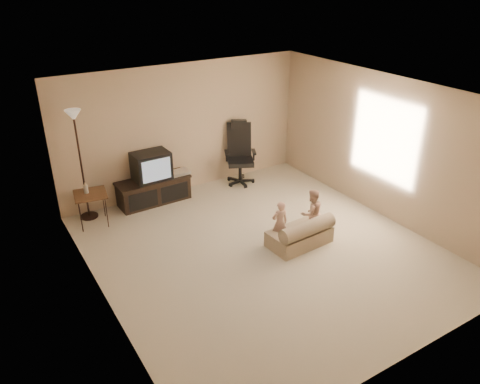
# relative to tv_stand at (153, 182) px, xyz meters

# --- Properties ---
(floor) EXTENTS (5.50, 5.50, 0.00)m
(floor) POSITION_rel_tv_stand_xyz_m (0.81, -2.49, -0.42)
(floor) COLOR beige
(floor) RESTS_ON ground
(room_shell) EXTENTS (5.50, 5.50, 5.50)m
(room_shell) POSITION_rel_tv_stand_xyz_m (0.81, -2.49, 1.10)
(room_shell) COLOR white
(room_shell) RESTS_ON floor
(tv_stand) EXTENTS (1.41, 0.55, 1.00)m
(tv_stand) POSITION_rel_tv_stand_xyz_m (0.00, 0.00, 0.00)
(tv_stand) COLOR black
(tv_stand) RESTS_ON floor
(office_chair) EXTENTS (0.79, 0.81, 1.29)m
(office_chair) POSITION_rel_tv_stand_xyz_m (1.87, -0.07, 0.05)
(office_chair) COLOR black
(office_chair) RESTS_ON floor
(side_table) EXTENTS (0.61, 0.61, 0.80)m
(side_table) POSITION_rel_tv_stand_xyz_m (-1.24, -0.23, 0.15)
(side_table) COLOR brown
(side_table) RESTS_ON floor
(floor_lamp) EXTENTS (0.31, 0.31, 1.98)m
(floor_lamp) POSITION_rel_tv_stand_xyz_m (-1.24, 0.06, 1.03)
(floor_lamp) COLOR black
(floor_lamp) RESTS_ON floor
(child_sofa) EXTENTS (1.04, 0.63, 0.50)m
(child_sofa) POSITION_rel_tv_stand_xyz_m (1.41, -2.70, -0.22)
(child_sofa) COLOR tan
(child_sofa) RESTS_ON floor
(toddler_left) EXTENTS (0.31, 0.25, 0.76)m
(toddler_left) POSITION_rel_tv_stand_xyz_m (1.14, -2.47, -0.04)
(toddler_left) COLOR tan
(toddler_left) RESTS_ON floor
(toddler_right) EXTENTS (0.43, 0.26, 0.84)m
(toddler_right) POSITION_rel_tv_stand_xyz_m (1.73, -2.53, 0.00)
(toddler_right) COLOR tan
(toddler_right) RESTS_ON floor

